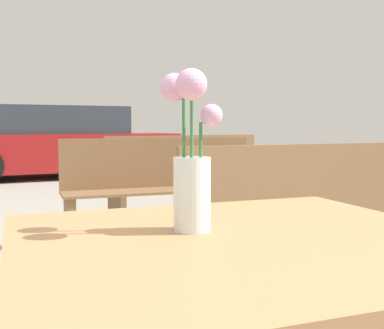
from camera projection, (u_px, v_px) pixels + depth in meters
name	position (u px, v px, depth m)	size (l,w,h in m)	color
table_front	(244.00, 288.00, 0.96)	(0.94, 0.86, 0.73)	#9E7047
flower_vase	(191.00, 167.00, 0.98)	(0.12, 0.13, 0.33)	silver
bench_near	(161.00, 187.00, 3.88)	(1.60, 0.46, 0.85)	brown
bench_middle	(298.00, 212.00, 2.74)	(1.57, 0.38, 0.85)	brown
bench_far	(190.00, 171.00, 5.05)	(1.85, 0.59, 0.85)	brown
parked_car	(59.00, 144.00, 8.97)	(4.31, 1.80, 1.31)	maroon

